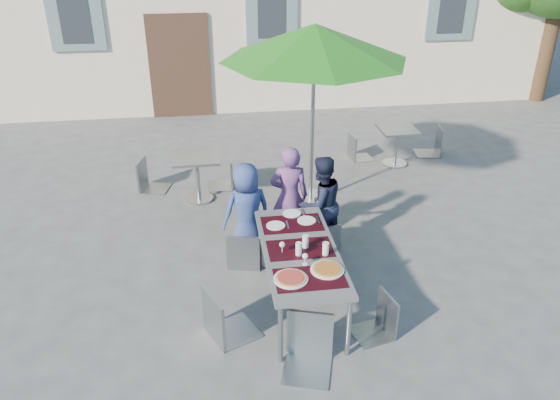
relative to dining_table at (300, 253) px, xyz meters
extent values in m
plane|color=#4A494C|center=(0.61, -0.47, -0.70)|extent=(90.00, 90.00, 0.00)
cube|color=#412B1F|center=(-1.39, 7.00, 0.40)|extent=(1.30, 0.06, 2.20)
cube|color=slate|center=(-3.39, 7.00, 1.50)|extent=(1.10, 0.06, 1.40)
cube|color=#262B33|center=(-3.39, 6.98, 1.50)|extent=(0.60, 0.04, 1.10)
cube|color=slate|center=(0.61, 7.00, 1.50)|extent=(1.10, 0.06, 1.40)
cube|color=#262B33|center=(0.61, 6.98, 1.50)|extent=(0.60, 0.04, 1.10)
cube|color=slate|center=(4.61, 7.00, 1.50)|extent=(1.10, 0.06, 1.40)
cube|color=#262B33|center=(4.61, 6.98, 1.50)|extent=(0.60, 0.04, 1.10)
cylinder|color=#412D1C|center=(7.11, 7.03, 0.70)|extent=(0.36, 0.36, 2.80)
cube|color=#404044|center=(0.00, 0.00, 0.03)|extent=(0.80, 1.85, 0.05)
cylinder|color=gray|center=(-0.34, -0.87, -0.35)|extent=(0.05, 0.05, 0.70)
cylinder|color=gray|center=(0.34, -0.87, -0.35)|extent=(0.05, 0.05, 0.70)
cylinder|color=gray|center=(-0.34, 0.86, -0.35)|extent=(0.05, 0.05, 0.70)
cylinder|color=gray|center=(0.34, 0.86, -0.35)|extent=(0.05, 0.05, 0.70)
cube|color=black|center=(0.00, -0.55, 0.06)|extent=(0.70, 0.42, 0.01)
cube|color=black|center=(0.00, 0.00, 0.06)|extent=(0.70, 0.42, 0.01)
cube|color=black|center=(0.00, 0.55, 0.06)|extent=(0.70, 0.42, 0.01)
cylinder|color=white|center=(-0.19, -0.55, 0.07)|extent=(0.35, 0.35, 0.01)
cylinder|color=tan|center=(-0.19, -0.55, 0.08)|extent=(0.31, 0.31, 0.01)
cylinder|color=maroon|center=(-0.19, -0.55, 0.09)|extent=(0.27, 0.27, 0.01)
cylinder|color=white|center=(0.20, -0.45, 0.07)|extent=(0.34, 0.34, 0.01)
cylinder|color=tan|center=(0.20, -0.45, 0.08)|extent=(0.30, 0.30, 0.01)
cylinder|color=#922A0A|center=(0.20, -0.45, 0.09)|extent=(0.26, 0.26, 0.01)
cylinder|color=silver|center=(-0.04, -0.12, 0.13)|extent=(0.07, 0.07, 0.15)
cylinder|color=silver|center=(0.06, 0.02, 0.13)|extent=(0.07, 0.07, 0.15)
cylinder|color=silver|center=(0.25, -0.15, 0.13)|extent=(0.07, 0.07, 0.15)
cylinder|color=silver|center=(-0.20, -0.05, 0.06)|extent=(0.06, 0.06, 0.00)
cylinder|color=silver|center=(-0.20, -0.05, 0.09)|extent=(0.01, 0.01, 0.08)
sphere|color=silver|center=(-0.20, -0.05, 0.15)|extent=(0.06, 0.06, 0.06)
cylinder|color=silver|center=(0.00, -0.30, 0.06)|extent=(0.06, 0.06, 0.00)
cylinder|color=silver|center=(0.00, -0.30, 0.09)|extent=(0.01, 0.01, 0.08)
sphere|color=silver|center=(0.00, -0.30, 0.15)|extent=(0.06, 0.06, 0.06)
cylinder|color=white|center=(-0.20, 0.52, 0.06)|extent=(0.22, 0.22, 0.01)
cube|color=#ABAEB2|center=(-0.06, 0.52, 0.06)|extent=(0.02, 0.18, 0.00)
cylinder|color=white|center=(0.18, 0.59, 0.06)|extent=(0.22, 0.22, 0.01)
cube|color=#ABAEB2|center=(0.32, 0.59, 0.06)|extent=(0.02, 0.18, 0.00)
cylinder|color=white|center=(0.04, 0.78, 0.06)|extent=(0.22, 0.22, 0.01)
cube|color=#ABAEB2|center=(0.18, 0.78, 0.06)|extent=(0.02, 0.18, 0.00)
imported|color=navy|center=(-0.48, 1.13, -0.05)|extent=(0.71, 0.56, 1.28)
imported|color=#6C3C7C|center=(0.10, 1.35, 0.00)|extent=(0.53, 0.37, 1.40)
imported|color=#161B32|center=(0.48, 1.19, -0.05)|extent=(0.72, 0.58, 1.30)
cube|color=gray|center=(-0.53, 0.96, -0.25)|extent=(0.49, 0.49, 0.03)
cube|color=gray|center=(-0.57, 0.77, -0.01)|extent=(0.41, 0.12, 0.49)
cylinder|color=gray|center=(-0.32, 1.09, -0.48)|extent=(0.02, 0.02, 0.43)
cylinder|color=gray|center=(-0.66, 1.17, -0.48)|extent=(0.02, 0.02, 0.43)
cylinder|color=gray|center=(-0.39, 0.75, -0.48)|extent=(0.02, 0.02, 0.43)
cylinder|color=gray|center=(-0.74, 0.83, -0.48)|extent=(0.02, 0.02, 0.43)
cube|color=#92979D|center=(-0.05, 0.93, -0.20)|extent=(0.60, 0.60, 0.03)
cube|color=#92979D|center=(-0.13, 0.72, 0.08)|extent=(0.45, 0.19, 0.55)
cylinder|color=#92979D|center=(0.20, 1.05, -0.45)|extent=(0.02, 0.02, 0.49)
cylinder|color=#92979D|center=(-0.17, 1.19, -0.45)|extent=(0.02, 0.02, 0.49)
cylinder|color=#92979D|center=(0.06, 0.68, -0.45)|extent=(0.02, 0.02, 0.49)
cylinder|color=#92979D|center=(-0.31, 0.81, -0.45)|extent=(0.02, 0.02, 0.49)
cube|color=gray|center=(0.47, 1.07, -0.27)|extent=(0.46, 0.46, 0.03)
cube|color=gray|center=(0.50, 0.89, -0.03)|extent=(0.40, 0.09, 0.48)
cylinder|color=gray|center=(0.61, 1.27, -0.49)|extent=(0.02, 0.02, 0.42)
cylinder|color=gray|center=(0.27, 1.22, -0.49)|extent=(0.02, 0.02, 0.42)
cylinder|color=gray|center=(0.67, 0.93, -0.49)|extent=(0.02, 0.02, 0.42)
cylinder|color=gray|center=(0.33, 0.88, -0.49)|extent=(0.02, 0.02, 0.42)
cube|color=gray|center=(-0.77, -0.37, -0.19)|extent=(0.62, 0.62, 0.03)
cube|color=gray|center=(-0.97, -0.46, 0.08)|extent=(0.22, 0.44, 0.56)
cylinder|color=gray|center=(-0.51, -0.47, -0.45)|extent=(0.02, 0.02, 0.49)
cylinder|color=gray|center=(-0.67, -0.11, -0.45)|extent=(0.02, 0.02, 0.49)
cylinder|color=gray|center=(-0.87, -0.64, -0.45)|extent=(0.02, 0.02, 0.49)
cylinder|color=gray|center=(-1.03, -0.27, -0.45)|extent=(0.02, 0.02, 0.49)
cube|color=gray|center=(0.67, -0.61, -0.29)|extent=(0.46, 0.46, 0.03)
cube|color=gray|center=(0.85, -0.57, -0.06)|extent=(0.11, 0.38, 0.45)
cylinder|color=gray|center=(0.47, -0.48, -0.50)|extent=(0.02, 0.02, 0.40)
cylinder|color=gray|center=(0.55, -0.80, -0.50)|extent=(0.02, 0.02, 0.40)
cylinder|color=gray|center=(0.79, -0.41, -0.50)|extent=(0.02, 0.02, 0.40)
cylinder|color=gray|center=(0.86, -0.73, -0.50)|extent=(0.02, 0.02, 0.40)
cube|color=#8D9498|center=(-0.10, -1.03, -0.20)|extent=(0.58, 0.58, 0.03)
cube|color=#8D9498|center=(-0.04, -0.82, 0.07)|extent=(0.45, 0.17, 0.55)
cylinder|color=#8D9498|center=(-0.35, -1.16, -0.46)|extent=(0.02, 0.02, 0.48)
cylinder|color=#8D9498|center=(0.03, -1.28, -0.46)|extent=(0.02, 0.02, 0.48)
cylinder|color=#8D9498|center=(-0.23, -0.78, -0.46)|extent=(0.02, 0.02, 0.48)
cylinder|color=#8D9498|center=(0.14, -0.90, -0.46)|extent=(0.02, 0.02, 0.48)
cylinder|color=#ABAEB2|center=(0.62, 2.49, -0.64)|extent=(0.50, 0.50, 0.11)
cylinder|color=gray|center=(0.62, 2.49, 0.55)|extent=(0.06, 0.06, 2.50)
cone|color=#1E6D18|center=(0.62, 2.49, 1.75)|extent=(2.64, 2.64, 0.49)
cylinder|color=#ABAEB2|center=(-1.10, 2.81, -0.68)|extent=(0.44, 0.44, 0.04)
cylinder|color=gray|center=(-1.10, 2.81, -0.35)|extent=(0.06, 0.06, 0.70)
cube|color=gray|center=(-1.10, 2.81, 0.03)|extent=(0.70, 0.70, 0.04)
cube|color=gray|center=(-1.80, 3.29, -0.24)|extent=(0.52, 0.52, 0.03)
cube|color=gray|center=(-1.99, 3.34, 0.01)|extent=(0.14, 0.42, 0.50)
cylinder|color=gray|center=(-1.67, 3.07, -0.47)|extent=(0.02, 0.02, 0.44)
cylinder|color=gray|center=(-1.58, 3.42, -0.47)|extent=(0.02, 0.02, 0.44)
cylinder|color=gray|center=(-2.02, 3.16, -0.47)|extent=(0.02, 0.02, 0.44)
cylinder|color=gray|center=(-1.93, 3.51, -0.47)|extent=(0.02, 0.02, 0.44)
cube|color=gray|center=(-0.75, 3.23, -0.25)|extent=(0.42, 0.42, 0.03)
cube|color=gray|center=(-0.56, 3.23, -0.01)|extent=(0.04, 0.41, 0.49)
cylinder|color=gray|center=(-0.93, 3.41, -0.48)|extent=(0.02, 0.02, 0.43)
cylinder|color=gray|center=(-0.93, 3.06, -0.48)|extent=(0.02, 0.02, 0.43)
cylinder|color=gray|center=(-0.57, 3.41, -0.48)|extent=(0.02, 0.02, 0.43)
cylinder|color=gray|center=(-0.58, 3.05, -0.48)|extent=(0.02, 0.02, 0.43)
cylinder|color=#ABAEB2|center=(2.39, 3.70, -0.68)|extent=(0.44, 0.44, 0.04)
cylinder|color=gray|center=(2.39, 3.70, -0.38)|extent=(0.06, 0.06, 0.64)
cube|color=gray|center=(2.39, 3.70, -0.03)|extent=(0.64, 0.64, 0.04)
cube|color=gray|center=(1.87, 4.07, -0.27)|extent=(0.43, 0.43, 0.03)
cube|color=gray|center=(1.69, 4.05, -0.04)|extent=(0.07, 0.39, 0.47)
cylinder|color=gray|center=(2.06, 3.92, -0.49)|extent=(0.02, 0.02, 0.41)
cylinder|color=gray|center=(2.02, 4.25, -0.49)|extent=(0.02, 0.02, 0.41)
cylinder|color=gray|center=(1.72, 3.88, -0.49)|extent=(0.02, 0.02, 0.41)
cylinder|color=gray|center=(1.69, 4.22, -0.49)|extent=(0.02, 0.02, 0.41)
cube|color=gray|center=(3.15, 4.09, -0.23)|extent=(0.50, 0.50, 0.03)
cube|color=gray|center=(3.36, 4.06, 0.03)|extent=(0.10, 0.43, 0.52)
cylinder|color=gray|center=(3.00, 4.31, -0.47)|extent=(0.02, 0.02, 0.46)
cylinder|color=gray|center=(2.94, 3.94, -0.47)|extent=(0.02, 0.02, 0.46)
cylinder|color=gray|center=(3.37, 4.25, -0.47)|extent=(0.02, 0.02, 0.46)
cylinder|color=gray|center=(3.31, 3.88, -0.47)|extent=(0.02, 0.02, 0.46)
camera|label=1|loc=(-0.93, -4.92, 3.23)|focal=35.00mm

